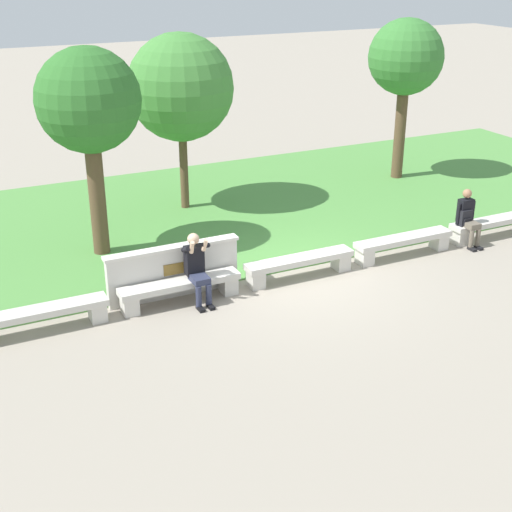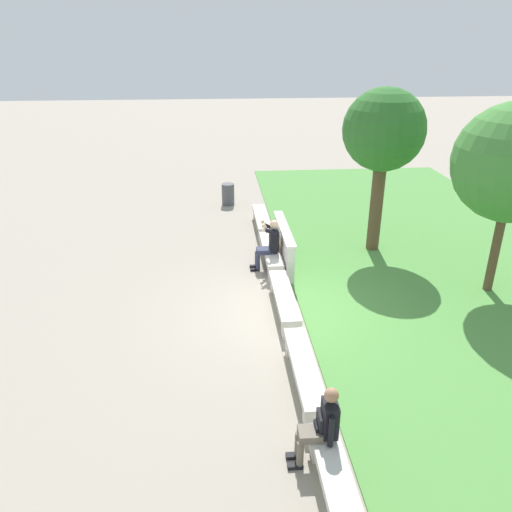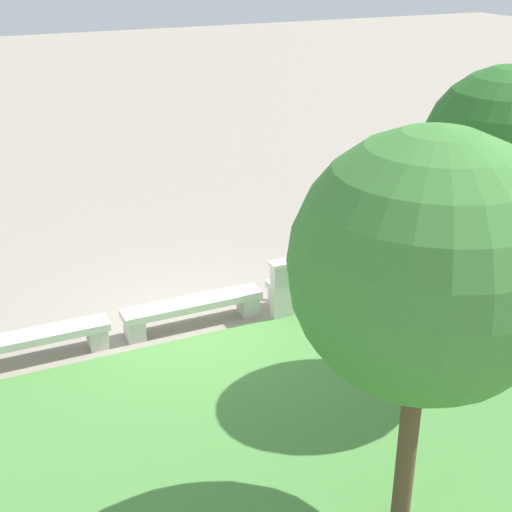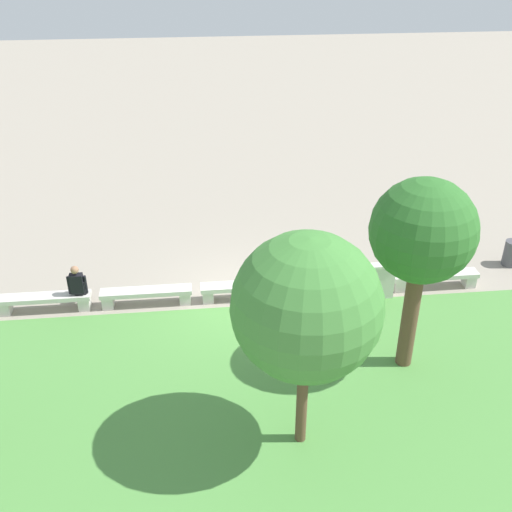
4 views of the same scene
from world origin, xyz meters
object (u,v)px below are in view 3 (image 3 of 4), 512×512
(bench_main, at_px, (447,255))
(tree_behind_wall, at_px, (505,155))
(bench_far, at_px, (31,342))
(person_photographer, at_px, (313,259))
(bench_mid, at_px, (193,308))
(tree_left_background, at_px, (427,267))
(bench_near, at_px, (330,280))

(bench_main, bearing_deg, tree_behind_wall, 58.47)
(bench_far, distance_m, person_photographer, 4.77)
(bench_far, bearing_deg, bench_mid, 180.00)
(tree_behind_wall, height_order, tree_left_background, tree_behind_wall)
(tree_left_background, bearing_deg, tree_behind_wall, -143.44)
(person_photographer, bearing_deg, tree_behind_wall, 108.75)
(bench_near, relative_size, tree_behind_wall, 0.53)
(bench_mid, relative_size, person_photographer, 1.75)
(bench_near, height_order, tree_left_background, tree_left_background)
(bench_mid, distance_m, tree_left_background, 5.67)
(bench_mid, bearing_deg, tree_behind_wall, 137.69)
(bench_main, relative_size, bench_near, 1.00)
(tree_behind_wall, bearing_deg, bench_mid, -42.31)
(bench_main, height_order, tree_left_background, tree_left_background)
(person_photographer, bearing_deg, bench_far, 0.94)
(bench_main, relative_size, tree_left_background, 0.53)
(bench_mid, bearing_deg, bench_near, 180.00)
(bench_far, xyz_separation_m, tree_left_background, (-3.12, 4.93, 2.73))
(bench_mid, distance_m, person_photographer, 2.26)
(person_photographer, relative_size, tree_left_background, 0.31)
(bench_far, bearing_deg, tree_left_background, 122.28)
(bench_mid, bearing_deg, bench_far, 0.00)
(bench_main, relative_size, bench_mid, 1.00)
(tree_left_background, bearing_deg, bench_far, -57.72)
(bench_mid, relative_size, tree_left_background, 0.53)
(tree_left_background, bearing_deg, person_photographer, -108.06)
(bench_mid, height_order, tree_left_background, tree_left_background)
(bench_far, relative_size, person_photographer, 1.75)
(tree_behind_wall, bearing_deg, tree_left_background, 36.56)
(bench_far, bearing_deg, bench_near, 180.00)
(bench_main, height_order, person_photographer, person_photographer)
(bench_near, height_order, person_photographer, person_photographer)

